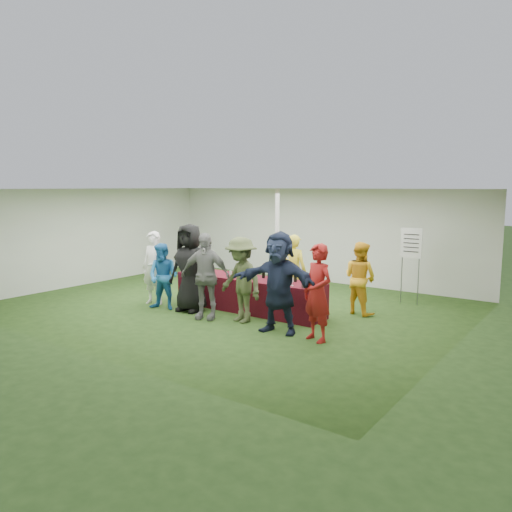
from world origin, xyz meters
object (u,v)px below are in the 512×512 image
Objects in this scene: customer_0 at (154,268)px; customer_3 at (205,276)px; dump_bucket at (307,283)px; wine_list_sign at (411,249)px; customer_2 at (190,268)px; customer_6 at (318,293)px; customer_4 at (241,280)px; customer_5 at (279,282)px; serving_table at (249,294)px; staff_pourer at (294,270)px; customer_1 at (163,277)px; staff_back at (360,278)px.

customer_3 is at bearing -18.92° from customer_0.
customer_3 is (-1.95, -0.86, 0.07)m from dump_bucket.
wine_list_sign is 6.04m from customer_0.
customer_2 reaches higher than customer_6.
customer_5 is at bearing 4.79° from customer_4.
customer_0 is at bearing -160.04° from serving_table.
dump_bucket is 1.55m from staff_pourer.
wine_list_sign is at bearing 37.57° from customer_2.
staff_pourer is 2.39m from customer_2.
wine_list_sign is 1.03× the size of customer_4.
staff_pourer is 0.97× the size of customer_0.
staff_pourer is 3.28m from customer_0.
staff_pourer is at bearing 41.10° from customer_2.
staff_pourer is at bearing 131.18° from dump_bucket.
dump_bucket is 0.82m from customer_5.
dump_bucket is 0.13× the size of wine_list_sign.
customer_3 is (1.85, -0.29, 0.04)m from customer_0.
wine_list_sign is 1.20× the size of customer_1.
customer_6 reaches higher than customer_0.
customer_4 is 1.89m from customer_6.
customer_2 is (-2.66, -0.57, 0.13)m from dump_bucket.
wine_list_sign reaches higher than customer_1.
customer_5 is (-0.66, -2.20, 0.18)m from staff_back.
customer_6 reaches higher than serving_table.
dump_bucket is at bearing 42.05° from customer_4.
customer_4 is at bearing 164.07° from customer_5.
customer_4 is (-1.18, -0.63, 0.04)m from dump_bucket.
customer_2 is 1.48m from customer_4.
customer_0 is at bearing -167.26° from customer_4.
dump_bucket is 0.13× the size of customer_6.
customer_5 is 1.10× the size of customer_6.
dump_bucket is 0.16× the size of customer_1.
customer_1 is (-1.63, -1.03, 0.37)m from serving_table.
customer_3 reaches higher than customer_4.
customer_4 is (1.47, -0.06, -0.10)m from customer_2.
serving_table is 1.25m from customer_3.
customer_2 is at bearing 168.21° from customer_5.
customer_1 is 0.83× the size of customer_3.
customer_2 is 2.51m from customer_5.
staff_back is at bearing 29.18° from serving_table.
staff_pourer is 0.87× the size of customer_5.
customer_3 is at bearing -18.72° from customer_1.
staff_back is at bearing 66.48° from customer_5.
customer_0 is 1.15× the size of customer_1.
customer_1 is 0.77× the size of customer_2.
serving_table is 2.40× the size of customer_1.
dump_bucket is 0.13× the size of customer_3.
staff_back is (-0.57, -1.55, -0.52)m from wine_list_sign.
serving_table is at bearing 172.26° from dump_bucket.
customer_2 reaches higher than serving_table.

